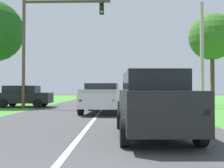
# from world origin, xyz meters

# --- Properties ---
(ground_plane) EXTENTS (120.00, 120.00, 0.00)m
(ground_plane) POSITION_xyz_m (0.00, 9.21, 0.00)
(ground_plane) COLOR #424244
(red_suv_near) EXTENTS (2.25, 4.73, 1.99)m
(red_suv_near) POSITION_xyz_m (2.22, 5.82, 1.05)
(red_suv_near) COLOR black
(red_suv_near) RESTS_ON ground_plane
(pickup_truck_lead) EXTENTS (2.57, 5.21, 1.78)m
(pickup_truck_lead) POSITION_xyz_m (0.21, 13.08, 0.94)
(pickup_truck_lead) COLOR silver
(pickup_truck_lead) RESTS_ON ground_plane
(traffic_light) EXTENTS (6.76, 0.40, 8.73)m
(traffic_light) POSITION_xyz_m (-4.50, 16.72, 5.64)
(traffic_light) COLOR brown
(traffic_light) RESTS_ON ground_plane
(keep_moving_sign) EXTENTS (0.60, 0.09, 2.69)m
(keep_moving_sign) POSITION_xyz_m (5.80, 14.65, 1.71)
(keep_moving_sign) COLOR gray
(keep_moving_sign) RESTS_ON ground_plane
(oak_tree_right) EXTENTS (4.17, 4.17, 8.28)m
(oak_tree_right) POSITION_xyz_m (9.70, 20.67, 6.17)
(oak_tree_right) COLOR #4C351E
(oak_tree_right) RESTS_ON ground_plane
(crossing_suv_far) EXTENTS (4.28, 2.22, 1.71)m
(crossing_suv_far) POSITION_xyz_m (-6.38, 17.65, 0.90)
(crossing_suv_far) COLOR black
(crossing_suv_far) RESTS_ON ground_plane
(utility_pole_right) EXTENTS (0.28, 0.28, 8.20)m
(utility_pole_right) POSITION_xyz_m (7.63, 17.28, 4.10)
(utility_pole_right) COLOR #9E998E
(utility_pole_right) RESTS_ON ground_plane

